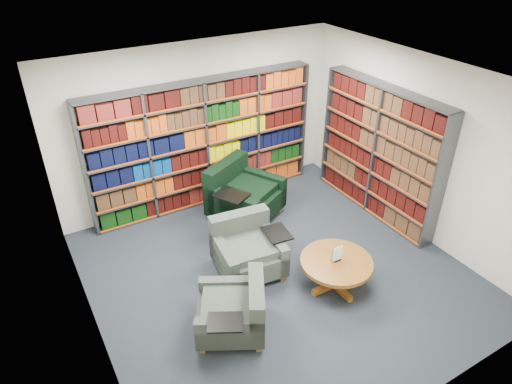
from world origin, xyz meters
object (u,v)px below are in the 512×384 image
chair_teal_left (246,250)px  chair_teal_front (237,312)px  chair_green_right (241,195)px  coffee_table (336,266)px

chair_teal_left → chair_teal_front: size_ratio=1.00×
chair_green_right → chair_teal_front: bearing=-119.7°
chair_green_right → coffee_table: (0.24, -2.25, -0.01)m
chair_teal_left → chair_teal_front: bearing=-124.8°
coffee_table → chair_teal_front: bearing=179.9°
chair_green_right → chair_teal_front: 2.59m
chair_teal_left → chair_teal_front: (-0.67, -0.97, -0.03)m
chair_green_right → coffee_table: size_ratio=1.41×
chair_teal_left → coffee_table: size_ratio=1.12×
chair_teal_left → chair_teal_front: 1.18m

